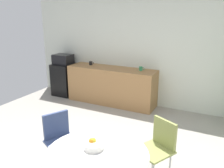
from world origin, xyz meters
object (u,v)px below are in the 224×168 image
object	(u,v)px
fruit_bowl	(94,145)
microwave	(63,59)
mug_white	(141,69)
mug_green	(91,63)
round_table	(97,164)
mini_fridge	(64,79)
chair_olive	(159,143)
chair_navy	(59,135)

from	to	relation	value
fruit_bowl	microwave	bearing A→B (deg)	132.27
mug_white	mug_green	xyz separation A→B (m)	(-1.37, 0.02, 0.00)
round_table	mug_white	size ratio (longest dim) A/B	8.74
mini_fridge	chair_olive	bearing A→B (deg)	-34.12
round_table	mug_green	distance (m)	3.77
round_table	fruit_bowl	world-z (taller)	fruit_bowl
chair_navy	chair_olive	bearing A→B (deg)	17.62
chair_navy	chair_olive	size ratio (longest dim) A/B	1.00
chair_navy	mug_green	bearing A→B (deg)	112.56
chair_navy	mug_green	distance (m)	2.98
chair_olive	mug_green	world-z (taller)	mug_green
mini_fridge	chair_navy	bearing A→B (deg)	-53.61
fruit_bowl	mug_green	distance (m)	3.65
microwave	chair_navy	xyz separation A→B (m)	(1.95, -2.65, -0.47)
round_table	mug_white	bearing A→B (deg)	101.46
mini_fridge	chair_navy	size ratio (longest dim) A/B	1.04
mug_green	round_table	bearing A→B (deg)	-57.67
round_table	mug_white	world-z (taller)	mug_white
round_table	mini_fridge	bearing A→B (deg)	132.42
fruit_bowl	mug_white	size ratio (longest dim) A/B	1.77
round_table	fruit_bowl	bearing A→B (deg)	138.05
chair_olive	mug_white	world-z (taller)	mug_white
microwave	round_table	distance (m)	4.21
chair_olive	fruit_bowl	bearing A→B (deg)	-124.04
round_table	microwave	bearing A→B (deg)	132.42
chair_navy	mug_green	size ratio (longest dim) A/B	6.43
microwave	chair_olive	xyz separation A→B (m)	(3.28, -2.22, -0.47)
mug_green	mug_white	bearing A→B (deg)	-0.73
chair_navy	chair_olive	distance (m)	1.40
chair_olive	microwave	bearing A→B (deg)	145.88
chair_olive	chair_navy	bearing A→B (deg)	-162.38
fruit_bowl	mug_white	world-z (taller)	mug_white
chair_olive	mug_green	bearing A→B (deg)	136.95
fruit_bowl	mug_white	xyz separation A→B (m)	(-0.56, 3.08, 0.17)
mini_fridge	round_table	world-z (taller)	mini_fridge
chair_olive	fruit_bowl	distance (m)	0.99
chair_olive	mug_green	distance (m)	3.40
microwave	mug_green	world-z (taller)	microwave
mini_fridge	mug_white	bearing A→B (deg)	1.58
round_table	chair_olive	world-z (taller)	chair_olive
mug_green	chair_olive	bearing A→B (deg)	-43.05
chair_olive	mug_white	xyz separation A→B (m)	(-1.10, 2.28, 0.43)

